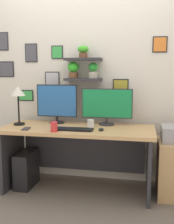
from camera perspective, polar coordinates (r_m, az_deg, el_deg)
The scene contains 12 objects.
ground_plane at distance 3.44m, azimuth -1.86°, elevation -15.48°, with size 8.00×8.00×0.00m, color #70665B.
back_wall_assembly at distance 3.56m, azimuth -0.46°, elevation 7.85°, with size 4.40×0.24×2.70m.
desk at distance 3.30m, azimuth -1.69°, elevation -6.46°, with size 1.73×0.68×0.75m.
monitor_left at distance 3.45m, azimuth -6.12°, elevation 1.86°, with size 0.50×0.18×0.47m.
monitor_right at distance 3.32m, azimuth 4.06°, elevation 1.36°, with size 0.60×0.18×0.43m.
keyboard at distance 3.07m, azimuth -2.89°, elevation -3.50°, with size 0.44×0.14×0.02m, color black.
computer_mouse at distance 3.03m, azimuth 2.87°, elevation -3.55°, with size 0.06×0.09×0.03m, color black.
desk_lamp at distance 3.40m, azimuth -13.81°, elevation 3.45°, with size 0.17×0.17×0.46m.
cell_phone at distance 3.18m, azimuth -12.27°, elevation -3.34°, with size 0.07×0.14×0.01m, color #2D2D33.
coffee_mug at distance 3.19m, azimuth 0.76°, elevation -2.35°, with size 0.08×0.08×0.09m, color white.
water_cup at distance 2.99m, azimuth -6.70°, elevation -2.99°, with size 0.07×0.07×0.11m, color red.
computer_tower_left at distance 3.54m, azimuth -12.16°, elevation -11.23°, with size 0.18×0.40×0.42m, color black.
Camera 1 is at (0.71, -3.05, 1.42)m, focal length 45.06 mm.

